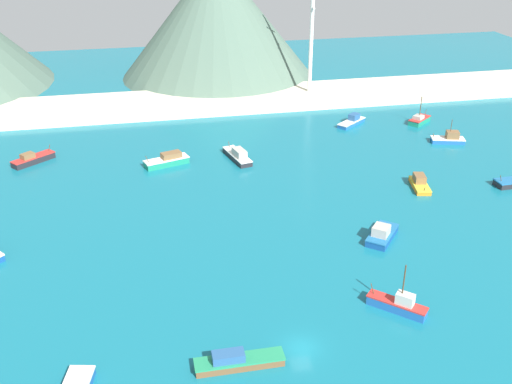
# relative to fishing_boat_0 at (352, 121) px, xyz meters

# --- Properties ---
(ground) EXTENTS (260.00, 280.00, 0.50)m
(ground) POSITION_rel_fishing_boat_0_xyz_m (-33.25, -44.18, -1.05)
(ground) COLOR #146B7F
(fishing_boat_0) EXTENTS (8.49, 7.42, 2.43)m
(fishing_boat_0) POSITION_rel_fishing_boat_0_xyz_m (0.00, 0.00, 0.00)
(fishing_boat_0) COLOR #1E5BA8
(fishing_boat_0) RESTS_ON ground
(fishing_boat_1) EXTENTS (8.47, 7.55, 2.77)m
(fishing_boat_1) POSITION_rel_fishing_boat_0_xyz_m (-72.06, -8.98, 0.06)
(fishing_boat_1) COLOR #232328
(fishing_boat_1) RESTS_ON ground
(fishing_boat_2) EXTENTS (6.96, 6.32, 6.66)m
(fishing_boat_2) POSITION_rel_fishing_boat_0_xyz_m (16.17, -2.53, 0.05)
(fishing_boat_2) COLOR #198466
(fishing_boat_2) RESTS_ON ground
(fishing_boat_3) EXTENTS (7.34, 7.90, 2.72)m
(fishing_boat_3) POSITION_rel_fishing_boat_0_xyz_m (-14.00, -52.17, 0.15)
(fishing_boat_3) COLOR #14478C
(fishing_boat_3) RESTS_ON ground
(fishing_boat_4) EXTENTS (9.50, 5.49, 2.93)m
(fishing_boat_4) POSITION_rel_fishing_boat_0_xyz_m (-45.10, -15.57, 0.18)
(fishing_boat_4) COLOR #198466
(fishing_boat_4) RESTS_ON ground
(fishing_boat_5) EXTENTS (10.46, 2.37, 2.12)m
(fishing_boat_5) POSITION_rel_fishing_boat_0_xyz_m (-41.36, -75.64, -0.04)
(fishing_boat_5) COLOR brown
(fishing_boat_5) RESTS_ON ground
(fishing_boat_6) EXTENTS (4.85, 10.32, 2.62)m
(fishing_boat_6) POSITION_rel_fishing_boat_0_xyz_m (-30.66, -15.83, 0.14)
(fishing_boat_6) COLOR #232328
(fishing_boat_6) RESTS_ON ground
(fishing_boat_8) EXTENTS (7.69, 4.80, 5.35)m
(fishing_boat_8) POSITION_rel_fishing_boat_0_xyz_m (16.94, -15.65, 0.13)
(fishing_boat_8) COLOR #1E5BA8
(fishing_boat_8) RESTS_ON ground
(fishing_boat_11) EXTENTS (4.07, 7.49, 2.27)m
(fishing_boat_11) POSITION_rel_fishing_boat_0_xyz_m (0.38, -35.64, 0.02)
(fishing_boat_11) COLOR orange
(fishing_boat_11) RESTS_ON ground
(fishing_boat_15) EXTENTS (7.00, 6.82, 7.18)m
(fishing_boat_15) POSITION_rel_fishing_boat_0_xyz_m (-19.00, -69.74, 0.21)
(fishing_boat_15) COLOR #1E5BA8
(fishing_boat_15) RESTS_ON ground
(beach_strip) EXTENTS (247.00, 22.77, 1.20)m
(beach_strip) POSITION_rel_fishing_boat_0_xyz_m (-33.25, 23.30, -0.20)
(beach_strip) COLOR beige
(beach_strip) RESTS_ON ground
(hill_central) EXTENTS (57.89, 57.89, 34.93)m
(hill_central) POSITION_rel_fishing_boat_0_xyz_m (-24.92, 51.15, 16.67)
(hill_central) COLOR #4C6656
(hill_central) RESTS_ON ground
(radio_tower) EXTENTS (3.78, 3.03, 37.84)m
(radio_tower) POSITION_rel_fishing_boat_0_xyz_m (-3.45, 24.89, 18.50)
(radio_tower) COLOR silver
(radio_tower) RESTS_ON ground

